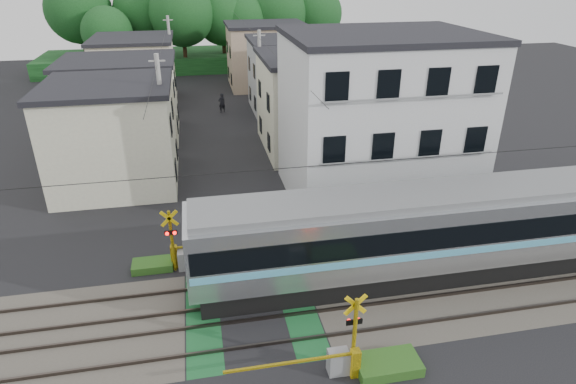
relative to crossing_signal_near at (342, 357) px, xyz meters
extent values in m
plane|color=black|center=(-2.59, 3.65, -0.71)|extent=(120.00, 120.00, 0.00)
cube|color=#47423A|center=(-2.59, 3.65, -0.71)|extent=(120.00, 6.00, 0.00)
cube|color=black|center=(-2.59, 3.65, -0.71)|extent=(5.20, 120.00, 0.00)
cube|color=#145126|center=(-4.49, 3.65, -0.70)|extent=(1.30, 6.00, 0.00)
cube|color=#145126|center=(-0.69, 3.65, -0.70)|extent=(1.30, 6.00, 0.00)
cube|color=#3F3833|center=(-2.59, 1.75, -0.64)|extent=(120.00, 0.08, 0.14)
cube|color=#3F3833|center=(-2.59, 3.15, -0.64)|extent=(120.00, 0.08, 0.14)
cube|color=#3F3833|center=(-2.59, 4.15, -0.64)|extent=(120.00, 0.08, 0.14)
cube|color=#3F3833|center=(-2.59, 5.55, -0.64)|extent=(120.00, 0.08, 0.14)
cube|color=black|center=(4.90, 4.85, -0.22)|extent=(18.88, 2.60, 0.98)
cube|color=black|center=(-1.98, 4.85, -0.38)|extent=(2.62, 2.40, 0.66)
cube|color=black|center=(11.79, 4.85, -0.38)|extent=(2.62, 2.40, 0.66)
cube|color=#B7BCC1|center=(4.90, 4.85, 1.69)|extent=(19.67, 3.06, 2.84)
cube|color=black|center=(4.90, 4.85, 2.03)|extent=(19.36, 3.10, 0.97)
cube|color=#53ACD1|center=(4.90, 4.85, 1.30)|extent=(19.47, 3.09, 0.31)
cube|color=slate|center=(4.90, 4.85, 3.24)|extent=(19.28, 2.51, 0.26)
cube|color=black|center=(-4.88, 4.85, 2.12)|extent=(0.10, 2.63, 1.70)
cylinder|color=yellow|center=(0.41, 0.05, 0.79)|extent=(0.14, 0.14, 3.00)
cube|color=yellow|center=(0.41, 0.15, 1.99)|extent=(0.77, 0.05, 0.77)
cube|color=yellow|center=(0.41, 0.15, 1.99)|extent=(0.77, 0.05, 0.77)
cube|color=black|center=(0.41, 0.15, 1.29)|extent=(0.55, 0.05, 0.20)
sphere|color=#FF0C07|center=(0.25, 0.21, 1.29)|extent=(0.16, 0.16, 0.16)
sphere|color=#FF0C07|center=(0.57, 0.21, 1.29)|extent=(0.16, 0.16, 0.16)
cube|color=gray|center=(-0.09, 0.05, -0.26)|extent=(0.70, 0.50, 0.90)
cube|color=yellow|center=(0.41, -0.20, -0.16)|extent=(0.30, 0.30, 1.10)
cube|color=yellow|center=(-1.84, -0.20, 0.29)|extent=(4.20, 0.08, 0.08)
cylinder|color=yellow|center=(-5.59, 7.25, 0.79)|extent=(0.14, 0.14, 3.00)
cube|color=yellow|center=(-5.59, 7.15, 1.99)|extent=(0.77, 0.05, 0.77)
cube|color=yellow|center=(-5.59, 7.15, 1.99)|extent=(0.77, 0.05, 0.77)
cube|color=black|center=(-5.59, 7.15, 1.29)|extent=(0.55, 0.05, 0.20)
sphere|color=#FF0C07|center=(-5.75, 7.09, 1.29)|extent=(0.16, 0.16, 0.16)
sphere|color=#FF0C07|center=(-5.43, 7.09, 1.29)|extent=(0.16, 0.16, 0.16)
cube|color=gray|center=(-5.09, 7.25, -0.26)|extent=(0.70, 0.50, 0.90)
cube|color=yellow|center=(-5.59, 7.50, -0.16)|extent=(0.30, 0.30, 1.10)
cube|color=yellow|center=(-3.34, 7.50, 0.29)|extent=(4.20, 0.08, 0.08)
cube|color=silver|center=(5.91, 13.15, 3.79)|extent=(10.00, 8.00, 9.00)
cube|color=black|center=(5.91, 13.15, 8.44)|extent=(10.20, 8.16, 0.30)
cube|color=black|center=(2.21, 9.12, 0.79)|extent=(1.10, 0.06, 1.40)
cube|color=black|center=(4.66, 9.12, 0.79)|extent=(1.10, 0.06, 1.40)
cube|color=black|center=(7.11, 9.12, 0.79)|extent=(1.10, 0.06, 1.40)
cube|color=black|center=(9.56, 9.12, 0.79)|extent=(1.10, 0.06, 1.40)
cube|color=gray|center=(5.91, 8.90, 0.19)|extent=(9.00, 0.06, 0.08)
cube|color=black|center=(2.21, 9.12, 3.79)|extent=(1.10, 0.06, 1.40)
cube|color=black|center=(4.66, 9.12, 3.79)|extent=(1.10, 0.06, 1.40)
cube|color=black|center=(7.11, 9.12, 3.79)|extent=(1.10, 0.06, 1.40)
cube|color=black|center=(9.56, 9.12, 3.79)|extent=(1.10, 0.06, 1.40)
cube|color=gray|center=(5.91, 8.90, 3.19)|extent=(9.00, 0.06, 0.08)
cube|color=black|center=(2.21, 9.12, 6.79)|extent=(1.10, 0.06, 1.40)
cube|color=black|center=(4.66, 9.12, 6.79)|extent=(1.10, 0.06, 1.40)
cube|color=black|center=(7.11, 9.12, 6.79)|extent=(1.10, 0.06, 1.40)
cube|color=black|center=(9.56, 9.12, 6.79)|extent=(1.10, 0.06, 1.40)
cube|color=gray|center=(5.91, 8.90, 6.19)|extent=(9.00, 0.06, 0.08)
cube|color=beige|center=(-9.09, 17.65, 2.29)|extent=(7.00, 7.00, 6.00)
cube|color=black|center=(-9.09, 17.65, 5.44)|extent=(7.35, 7.35, 0.30)
cube|color=black|center=(-5.56, 15.90, 0.59)|extent=(0.06, 1.00, 1.20)
cube|color=black|center=(-5.56, 19.40, 0.59)|extent=(0.06, 1.00, 1.20)
cube|color=black|center=(-5.56, 15.90, 3.39)|extent=(0.06, 1.00, 1.20)
cube|color=black|center=(-5.56, 19.40, 3.39)|extent=(0.06, 1.00, 1.20)
cube|color=beige|center=(4.21, 21.65, 2.54)|extent=(7.00, 8.00, 6.50)
cube|color=black|center=(4.21, 21.65, 5.94)|extent=(7.35, 8.40, 0.30)
cube|color=black|center=(0.68, 19.65, 0.59)|extent=(0.06, 1.00, 1.20)
cube|color=black|center=(0.68, 23.65, 0.59)|extent=(0.06, 1.00, 1.20)
cube|color=black|center=(0.68, 19.65, 3.39)|extent=(0.06, 1.00, 1.20)
cube|color=black|center=(0.68, 23.65, 3.39)|extent=(0.06, 1.00, 1.20)
cube|color=beige|center=(-9.59, 26.65, 2.19)|extent=(8.00, 7.00, 5.80)
cube|color=black|center=(-9.59, 26.65, 5.24)|extent=(8.40, 7.35, 0.30)
cube|color=black|center=(-5.56, 24.90, 0.59)|extent=(0.06, 1.00, 1.20)
cube|color=black|center=(-5.56, 28.40, 0.59)|extent=(0.06, 1.00, 1.20)
cube|color=black|center=(-5.56, 24.90, 3.39)|extent=(0.06, 1.00, 1.20)
cube|color=black|center=(-5.56, 28.40, 3.39)|extent=(0.06, 1.00, 1.20)
cube|color=#A6A8AB|center=(4.61, 31.65, 2.39)|extent=(7.00, 7.00, 6.20)
cube|color=black|center=(4.61, 31.65, 5.64)|extent=(7.35, 7.35, 0.30)
cube|color=black|center=(1.08, 29.90, 0.59)|extent=(0.06, 1.00, 1.20)
cube|color=black|center=(1.08, 33.40, 0.59)|extent=(0.06, 1.00, 1.20)
cube|color=black|center=(1.08, 29.90, 3.39)|extent=(0.06, 1.00, 1.20)
cube|color=black|center=(1.08, 33.40, 3.39)|extent=(0.06, 1.00, 1.20)
cube|color=beige|center=(-9.39, 36.65, 2.29)|extent=(7.00, 8.00, 6.00)
cube|color=black|center=(-9.39, 36.65, 5.44)|extent=(7.35, 8.40, 0.30)
cube|color=black|center=(-5.86, 34.65, 0.59)|extent=(0.06, 1.00, 1.20)
cube|color=black|center=(-5.86, 38.65, 0.59)|extent=(0.06, 1.00, 1.20)
cube|color=black|center=(-5.86, 34.65, 3.39)|extent=(0.06, 1.00, 1.20)
cube|color=black|center=(-5.86, 38.65, 3.39)|extent=(0.06, 1.00, 1.20)
cube|color=tan|center=(3.91, 41.65, 2.49)|extent=(8.00, 7.00, 6.40)
cube|color=black|center=(3.91, 41.65, 5.84)|extent=(8.40, 7.35, 0.30)
cube|color=black|center=(-0.12, 39.90, 0.59)|extent=(0.06, 1.00, 1.20)
cube|color=black|center=(-0.12, 43.40, 0.59)|extent=(0.06, 1.00, 1.20)
cube|color=black|center=(-0.12, 39.90, 3.39)|extent=(0.06, 1.00, 1.20)
cube|color=black|center=(-0.12, 43.40, 3.39)|extent=(0.06, 1.00, 1.20)
cube|color=#194C1E|center=(-2.59, 53.65, 0.29)|extent=(40.00, 10.00, 2.00)
cylinder|color=#332114|center=(-16.93, 53.70, 2.09)|extent=(0.50, 0.50, 5.60)
sphere|color=#194C1E|center=(-16.93, 53.70, 6.57)|extent=(7.84, 7.84, 7.84)
cylinder|color=#332114|center=(-13.31, 48.78, 1.33)|extent=(0.50, 0.50, 4.08)
sphere|color=#194C1E|center=(-13.31, 48.78, 4.59)|extent=(5.71, 5.71, 5.71)
cylinder|color=#332114|center=(-9.38, 53.90, 1.96)|extent=(0.50, 0.50, 5.34)
sphere|color=#194C1E|center=(-9.38, 53.90, 6.24)|extent=(7.48, 7.48, 7.48)
cylinder|color=#332114|center=(-4.81, 49.97, 1.98)|extent=(0.50, 0.50, 5.39)
sphere|color=#194C1E|center=(-4.81, 49.97, 6.29)|extent=(7.54, 7.54, 7.54)
cylinder|color=#332114|center=(0.09, 51.90, 1.74)|extent=(0.50, 0.50, 4.91)
sphere|color=#194C1E|center=(0.09, 51.90, 5.67)|extent=(6.87, 6.87, 6.87)
cylinder|color=#332114|center=(2.63, 51.27, 1.53)|extent=(0.50, 0.50, 4.49)
sphere|color=#194C1E|center=(2.63, 51.27, 5.12)|extent=(6.28, 6.28, 6.28)
cylinder|color=#332114|center=(7.16, 51.79, 1.83)|extent=(0.50, 0.50, 5.08)
sphere|color=#194C1E|center=(7.16, 51.79, 5.90)|extent=(7.12, 7.12, 7.12)
cylinder|color=#332114|center=(12.13, 52.83, 1.77)|extent=(0.50, 0.50, 4.96)
sphere|color=#194C1E|center=(12.13, 52.83, 5.73)|extent=(6.94, 6.94, 6.94)
cube|color=black|center=(3.41, 4.85, 4.89)|extent=(60.00, 0.02, 0.02)
cylinder|color=#A5A5A0|center=(-5.99, 16.65, 3.29)|extent=(0.26, 0.26, 8.00)
cube|color=#A5A5A0|center=(-5.99, 16.65, 6.89)|extent=(0.90, 0.08, 0.08)
cylinder|color=#A5A5A0|center=(1.01, 25.65, 3.29)|extent=(0.26, 0.26, 8.00)
cube|color=#A5A5A0|center=(1.01, 25.65, 6.89)|extent=(0.90, 0.08, 0.08)
cylinder|color=#A5A5A0|center=(-5.99, 37.65, 3.29)|extent=(0.26, 0.26, 8.00)
cube|color=#A5A5A0|center=(-5.99, 37.65, 6.89)|extent=(0.90, 0.08, 0.08)
cube|color=black|center=(-5.99, 27.15, 6.69)|extent=(0.02, 42.00, 0.02)
cube|color=black|center=(1.01, 27.15, 6.69)|extent=(0.02, 42.00, 0.02)
imported|color=black|center=(-1.71, 32.04, 0.18)|extent=(0.77, 0.65, 1.78)
cube|color=#2D5E1E|center=(1.61, -0.15, -0.51)|extent=(2.20, 1.20, 0.40)
cube|color=#2D5E1E|center=(-6.59, 7.55, -0.53)|extent=(1.80, 1.00, 0.36)
cube|color=#2D5E1E|center=(2.01, 6.85, -0.56)|extent=(1.50, 0.90, 0.30)
camera|label=1|loc=(-4.07, -11.47, 11.89)|focal=30.00mm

